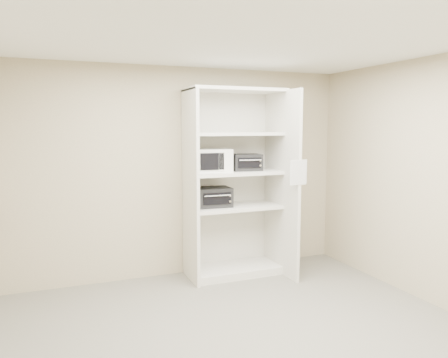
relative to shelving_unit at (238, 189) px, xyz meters
name	(u,v)px	position (x,y,z in m)	size (l,w,h in m)	color
floor	(245,339)	(-0.67, -1.70, -1.13)	(4.50, 4.00, 0.01)	#676559
ceiling	(247,36)	(-0.67, -1.70, 1.57)	(4.50, 4.00, 0.01)	white
wall_back	(182,172)	(-0.67, 0.30, 0.22)	(4.50, 0.02, 2.70)	#B6AD89
wall_front	(428,257)	(-0.67, -3.70, 0.22)	(4.50, 0.02, 2.70)	#B6AD89
wall_right	(437,182)	(1.58, -1.70, 0.22)	(0.02, 4.00, 2.70)	#B6AD89
shelving_unit	(238,189)	(0.00, 0.00, 0.00)	(1.24, 0.92, 2.42)	beige
microwave	(211,160)	(-0.36, 0.04, 0.38)	(0.49, 0.37, 0.29)	white
toaster_oven_upper	(246,162)	(0.13, 0.01, 0.35)	(0.37, 0.28, 0.21)	black
toaster_oven_lower	(213,197)	(-0.33, 0.03, -0.09)	(0.44, 0.33, 0.25)	black
paper_sign	(299,172)	(0.53, -0.63, 0.26)	(0.24, 0.01, 0.30)	white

